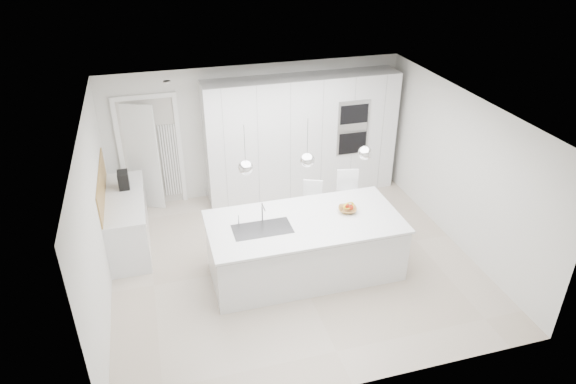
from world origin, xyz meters
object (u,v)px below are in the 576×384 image
object	(u,v)px
island_base	(305,249)
fruit_bowl	(347,210)
espresso_machine	(123,180)
bar_stool_left	(315,211)
bar_stool_right	(349,204)

from	to	relation	value
island_base	fruit_bowl	bearing A→B (deg)	9.72
espresso_machine	bar_stool_left	distance (m)	3.16
island_base	fruit_bowl	world-z (taller)	fruit_bowl
island_base	bar_stool_left	world-z (taller)	bar_stool_left
bar_stool_left	bar_stool_right	distance (m)	0.60
espresso_machine	bar_stool_left	xyz separation A→B (m)	(2.97, -0.94, -0.53)
island_base	bar_stool_left	size ratio (longest dim) A/B	2.78
bar_stool_left	fruit_bowl	bearing A→B (deg)	-49.65
fruit_bowl	bar_stool_right	world-z (taller)	bar_stool_right
fruit_bowl	espresso_machine	distance (m)	3.65
island_base	bar_stool_right	distance (m)	1.35
island_base	fruit_bowl	xyz separation A→B (m)	(0.69, 0.12, 0.50)
espresso_machine	bar_stool_right	world-z (taller)	espresso_machine
espresso_machine	fruit_bowl	bearing A→B (deg)	-28.83
island_base	bar_stool_right	xyz separation A→B (m)	(1.04, 0.85, 0.14)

